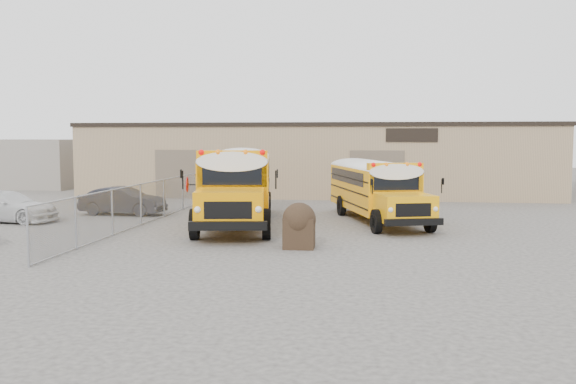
# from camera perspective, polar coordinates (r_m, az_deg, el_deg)

# --- Properties ---
(ground) EXTENTS (120.00, 120.00, 0.00)m
(ground) POSITION_cam_1_polar(r_m,az_deg,el_deg) (23.84, -1.90, -4.25)
(ground) COLOR #413E3B
(ground) RESTS_ON ground
(warehouse) EXTENTS (30.20, 10.20, 4.67)m
(warehouse) POSITION_cam_1_polar(r_m,az_deg,el_deg) (43.40, 2.62, 3.04)
(warehouse) COLOR tan
(warehouse) RESTS_ON ground
(chainlink_fence) EXTENTS (0.07, 18.07, 1.81)m
(chainlink_fence) POSITION_cam_1_polar(r_m,az_deg,el_deg) (28.20, -12.95, -1.10)
(chainlink_fence) COLOR gray
(chainlink_fence) RESTS_ON ground
(distant_building_left) EXTENTS (8.00, 6.00, 3.60)m
(distant_building_left) POSITION_cam_1_polar(r_m,az_deg,el_deg) (52.20, -21.99, 2.37)
(distant_building_left) COLOR gray
(distant_building_left) RESTS_ON ground
(school_bus_left) EXTENTS (4.57, 11.63, 3.32)m
(school_bus_left) POSITION_cam_1_polar(r_m,az_deg,el_deg) (35.21, -3.95, 1.85)
(school_bus_left) COLOR orange
(school_bus_left) RESTS_ON ground
(school_bus_right) EXTENTS (4.90, 9.72, 2.77)m
(school_bus_right) POSITION_cam_1_polar(r_m,az_deg,el_deg) (34.91, 5.12, 1.30)
(school_bus_right) COLOR #FDA80B
(school_bus_right) RESTS_ON ground
(tarp_bundle) EXTENTS (1.15, 1.15, 1.57)m
(tarp_bundle) POSITION_cam_1_polar(r_m,az_deg,el_deg) (21.90, 1.00, -2.94)
(tarp_bundle) COLOR black
(tarp_bundle) RESTS_ON ground
(car_white) EXTENTS (4.92, 2.44, 1.37)m
(car_white) POSITION_cam_1_polar(r_m,az_deg,el_deg) (31.37, -23.69, -1.18)
(car_white) COLOR silver
(car_white) RESTS_ON ground
(car_dark) EXTENTS (4.20, 1.66, 1.36)m
(car_dark) POSITION_cam_1_polar(r_m,az_deg,el_deg) (32.30, -14.48, -0.77)
(car_dark) COLOR black
(car_dark) RESTS_ON ground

